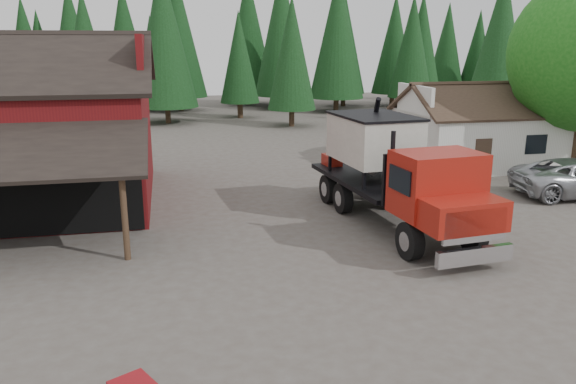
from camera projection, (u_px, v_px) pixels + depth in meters
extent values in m
plane|color=#4C433B|center=(315.00, 270.00, 17.04)|extent=(120.00, 120.00, 0.00)
cube|color=#5E0F11|center=(2.00, 146.00, 23.59)|extent=(12.00, 10.00, 5.00)
cube|color=black|center=(6.00, 59.00, 25.05)|extent=(12.80, 5.53, 2.35)
cube|color=#5E0F11|center=(143.00, 59.00, 23.92)|extent=(0.25, 7.00, 2.00)
cylinder|color=#382619|center=(125.00, 217.00, 17.51)|extent=(0.20, 0.20, 2.80)
cube|color=silver|center=(479.00, 138.00, 31.60)|extent=(8.00, 6.00, 3.00)
cube|color=#38281E|center=(497.00, 100.00, 29.61)|extent=(8.60, 3.42, 1.80)
cube|color=#38281E|center=(468.00, 95.00, 32.44)|extent=(8.60, 3.42, 1.80)
cube|color=silver|center=(415.00, 99.00, 30.20)|extent=(0.20, 4.20, 1.50)
cube|color=silver|center=(546.00, 96.00, 31.84)|extent=(0.20, 4.20, 1.50)
cube|color=#38281E|center=(483.00, 158.00, 28.57)|extent=(0.90, 0.06, 2.00)
cube|color=black|center=(536.00, 144.00, 29.03)|extent=(1.20, 0.06, 1.00)
sphere|color=#185E15|center=(556.00, 76.00, 29.20)|extent=(4.40, 4.40, 4.40)
cylinder|color=#382619|center=(292.00, 117.00, 46.40)|extent=(0.44, 0.44, 1.60)
cone|color=black|center=(292.00, 53.00, 45.09)|extent=(3.96, 3.96, 9.00)
cylinder|color=#382619|center=(493.00, 117.00, 45.90)|extent=(0.44, 0.44, 1.60)
cone|color=black|center=(500.00, 40.00, 44.34)|extent=(4.84, 4.84, 11.00)
cylinder|color=#382619|center=(168.00, 114.00, 48.13)|extent=(0.44, 0.44, 1.60)
cone|color=black|center=(164.00, 34.00, 46.43)|extent=(5.28, 5.28, 12.00)
cylinder|color=black|center=(410.00, 241.00, 17.73)|extent=(0.51, 1.26, 1.22)
cylinder|color=black|center=(473.00, 234.00, 18.43)|extent=(0.51, 1.26, 1.22)
cylinder|color=black|center=(343.00, 198.00, 22.65)|extent=(0.51, 1.26, 1.22)
cylinder|color=black|center=(395.00, 194.00, 23.34)|extent=(0.51, 1.26, 1.22)
cylinder|color=black|center=(328.00, 189.00, 24.08)|extent=(0.51, 1.26, 1.22)
cylinder|color=black|center=(378.00, 185.00, 24.77)|extent=(0.51, 1.26, 1.22)
cube|color=black|center=(390.00, 196.00, 21.24)|extent=(2.16, 9.64, 0.45)
cube|color=silver|center=(475.00, 256.00, 16.49)|extent=(2.57, 0.45, 0.50)
cube|color=silver|center=(475.00, 226.00, 16.37)|extent=(2.11, 0.32, 1.00)
cube|color=maroon|center=(462.00, 214.00, 16.94)|extent=(2.63, 1.69, 0.95)
cube|color=maroon|center=(437.00, 183.00, 18.11)|extent=(2.84, 2.14, 2.06)
cube|color=black|center=(454.00, 180.00, 17.21)|extent=(2.33, 0.32, 1.00)
cylinder|color=black|center=(392.00, 161.00, 18.55)|extent=(0.17, 0.17, 2.00)
cube|color=black|center=(419.00, 178.00, 19.15)|extent=(2.73, 0.40, 1.78)
cube|color=black|center=(372.00, 179.00, 22.60)|extent=(3.46, 6.70, 0.18)
cube|color=beige|center=(374.00, 139.00, 22.17)|extent=(2.91, 3.91, 1.78)
cone|color=beige|center=(373.00, 166.00, 22.46)|extent=(2.68, 2.68, 0.78)
cube|color=black|center=(375.00, 116.00, 21.94)|extent=(3.03, 4.03, 0.09)
cylinder|color=black|center=(371.00, 135.00, 23.83)|extent=(0.60, 2.46, 3.40)
cube|color=maroon|center=(332.00, 160.00, 24.77)|extent=(0.75, 0.95, 0.50)
cylinder|color=silver|center=(455.00, 213.00, 19.50)|extent=(0.73, 1.17, 0.62)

